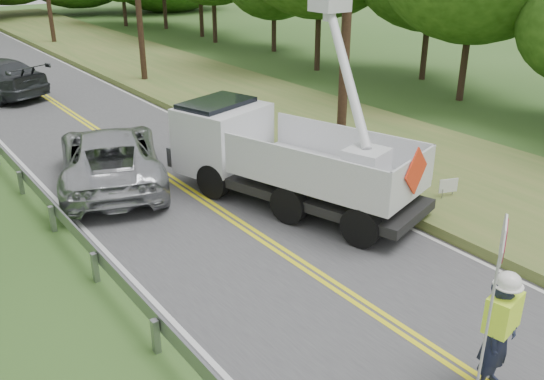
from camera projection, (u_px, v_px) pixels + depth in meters
road at (137, 156)px, 20.29m from camera, size 7.20×96.00×0.03m
guardrail at (6, 158)px, 18.56m from camera, size 0.18×48.00×0.77m
tall_grass_verge at (295, 118)px, 24.11m from camera, size 7.00×96.00×0.30m
flagger at (500, 328)px, 9.34m from camera, size 1.22×0.62×3.38m
bucket_truck at (270, 142)px, 16.72m from camera, size 5.00×7.76×7.14m
suv_silver at (110, 157)px, 17.68m from camera, size 4.82×6.89×1.75m
yard_sign at (448, 187)px, 16.29m from camera, size 0.55×0.23×0.83m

